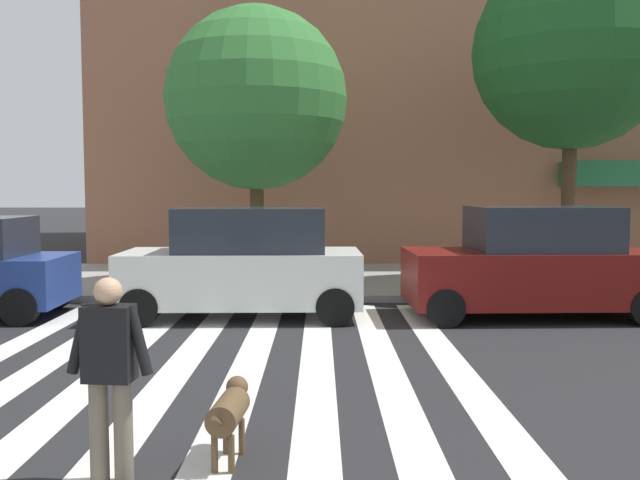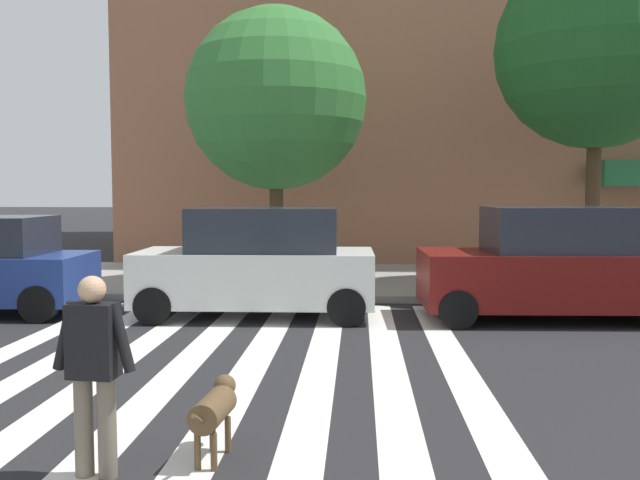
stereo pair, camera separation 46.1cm
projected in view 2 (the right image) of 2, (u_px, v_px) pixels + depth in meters
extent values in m
plane|color=#232326|center=(233.00, 431.00, 6.53)|extent=(160.00, 160.00, 0.00)
cube|color=gray|center=(310.00, 280.00, 16.90)|extent=(80.00, 6.00, 0.15)
cube|color=silver|center=(31.00, 426.00, 6.64)|extent=(0.45, 14.24, 0.01)
cube|color=silver|center=(121.00, 428.00, 6.59)|extent=(0.45, 14.24, 0.01)
cube|color=silver|center=(213.00, 430.00, 6.54)|extent=(0.45, 14.24, 0.01)
cube|color=silver|center=(306.00, 432.00, 6.49)|extent=(0.45, 14.24, 0.01)
cube|color=silver|center=(400.00, 434.00, 6.44)|extent=(0.45, 14.24, 0.01)
cube|color=silver|center=(496.00, 436.00, 6.38)|extent=(0.45, 14.24, 0.01)
cylinder|color=black|center=(38.00, 304.00, 11.80)|extent=(0.67, 0.24, 0.66)
cylinder|color=black|center=(77.00, 289.00, 13.52)|extent=(0.67, 0.24, 0.66)
cube|color=silver|center=(256.00, 277.00, 12.36)|extent=(4.30, 1.95, 0.96)
cube|color=#232833|center=(265.00, 229.00, 12.29)|extent=(2.66, 1.69, 0.78)
cylinder|color=black|center=(153.00, 306.00, 11.61)|extent=(0.66, 0.23, 0.66)
cylinder|color=black|center=(178.00, 291.00, 13.30)|extent=(0.66, 0.23, 0.66)
cylinder|color=black|center=(346.00, 307.00, 11.48)|extent=(0.66, 0.23, 0.66)
cylinder|color=black|center=(346.00, 292.00, 13.18)|extent=(0.66, 0.23, 0.66)
cube|color=maroon|center=(547.00, 279.00, 12.06)|extent=(4.48, 2.05, 0.97)
cube|color=#232833|center=(558.00, 229.00, 11.99)|extent=(2.49, 1.76, 0.79)
cylinder|color=black|center=(458.00, 309.00, 11.27)|extent=(0.67, 0.24, 0.66)
cylinder|color=black|center=(441.00, 293.00, 13.01)|extent=(0.67, 0.24, 0.66)
cylinder|color=black|center=(624.00, 294.00, 12.92)|extent=(0.67, 0.24, 0.66)
cylinder|color=#4C3823|center=(276.00, 216.00, 15.88)|extent=(0.32, 0.32, 3.10)
sphere|color=#337533|center=(276.00, 99.00, 15.68)|extent=(4.19, 4.19, 4.19)
cylinder|color=#4C3823|center=(593.00, 196.00, 15.17)|extent=(0.32, 0.32, 4.07)
sphere|color=#1E5623|center=(597.00, 47.00, 14.92)|extent=(4.45, 4.45, 4.45)
cylinder|color=#6B6051|center=(84.00, 426.00, 5.48)|extent=(0.16, 0.16, 0.82)
cylinder|color=#6B6051|center=(107.00, 428.00, 5.45)|extent=(0.16, 0.16, 0.82)
cube|color=black|center=(93.00, 340.00, 5.41)|extent=(0.40, 0.27, 0.60)
cylinder|color=black|center=(65.00, 336.00, 5.45)|extent=(0.23, 0.11, 0.57)
cylinder|color=black|center=(122.00, 338.00, 5.37)|extent=(0.23, 0.11, 0.57)
sphere|color=tan|center=(92.00, 289.00, 5.38)|extent=(0.24, 0.24, 0.22)
cylinder|color=brown|center=(213.00, 409.00, 5.78)|extent=(0.31, 0.60, 0.26)
sphere|color=brown|center=(225.00, 386.00, 6.14)|extent=(0.22, 0.22, 0.20)
cylinder|color=brown|center=(198.00, 419.00, 5.39)|extent=(0.06, 0.24, 0.16)
cylinder|color=brown|center=(213.00, 434.00, 6.01)|extent=(0.06, 0.06, 0.32)
cylinder|color=brown|center=(228.00, 435.00, 5.99)|extent=(0.06, 0.06, 0.32)
cylinder|color=brown|center=(198.00, 451.00, 5.61)|extent=(0.06, 0.06, 0.32)
cylinder|color=brown|center=(214.00, 452.00, 5.59)|extent=(0.06, 0.06, 0.32)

